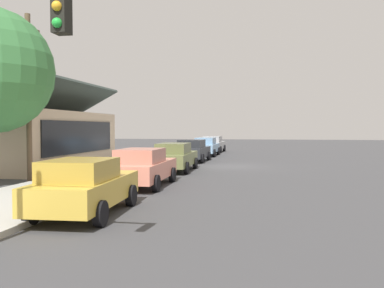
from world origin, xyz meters
The scene contains 11 objects.
ground_plane centered at (0.00, 0.00, 0.00)m, with size 120.00×120.00×0.00m, color #424244.
sidewalk_curb centered at (0.00, 5.60, 0.08)m, with size 60.00×4.20×0.16m, color #B2AFA8.
car_mustard centered at (-15.36, 2.74, 0.81)m, with size 4.54×2.19×1.59m.
car_coral centered at (-9.65, 2.77, 0.82)m, with size 4.77×2.05×1.59m.
car_olive centered at (-3.55, 2.76, 0.82)m, with size 4.90×2.08×1.59m.
car_charcoal centered at (3.03, 2.90, 0.82)m, with size 4.52×2.18×1.59m.
car_skyblue centered at (9.17, 2.78, 0.82)m, with size 4.82×1.97×1.59m.
car_silver centered at (14.81, 2.88, 0.81)m, with size 4.50×2.18×1.59m.
storefront_building centered at (-2.61, 11.98, 1.85)m, with size 12.10×6.71×5.25m.
utility_pole_wooden centered at (-9.18, 8.20, 3.93)m, with size 1.80×0.24×7.50m.
fire_hydrant_red centered at (-7.23, 4.20, 0.50)m, with size 0.22×0.22×0.71m.
Camera 1 is at (-26.18, -2.21, 2.46)m, focal length 38.77 mm.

